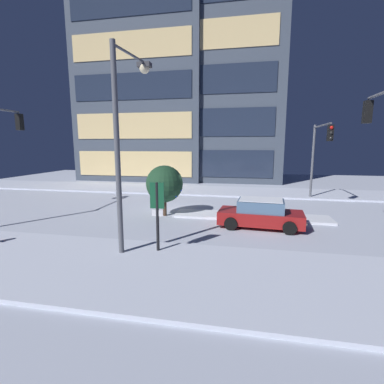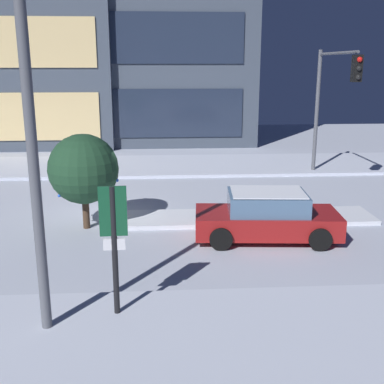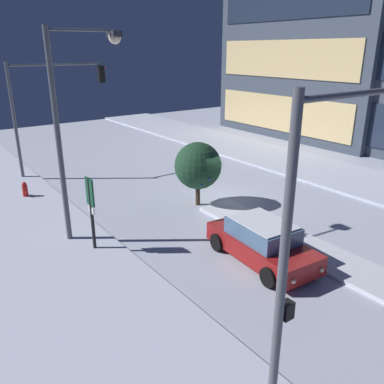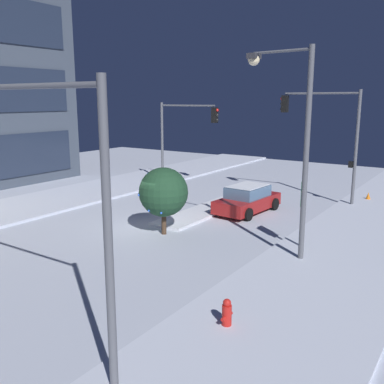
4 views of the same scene
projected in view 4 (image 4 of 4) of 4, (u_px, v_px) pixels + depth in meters
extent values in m
plane|color=silver|center=(151.00, 229.00, 20.34)|extent=(52.00, 52.00, 0.00)
cube|color=silver|center=(333.00, 266.00, 15.69)|extent=(52.00, 5.20, 0.14)
cube|color=silver|center=(36.00, 204.00, 24.96)|extent=(52.00, 5.20, 0.14)
cube|color=silver|center=(213.00, 208.00, 24.07)|extent=(9.00, 1.80, 0.14)
cube|color=maroon|center=(247.00, 203.00, 23.28)|extent=(4.38, 2.13, 0.66)
cube|color=slate|center=(248.00, 192.00, 23.16)|extent=(2.42, 1.80, 0.60)
cube|color=white|center=(248.00, 186.00, 23.09)|extent=(2.24, 1.67, 0.04)
sphere|color=#F9E5B2|center=(258.00, 195.00, 25.31)|extent=(0.16, 0.16, 0.16)
sphere|color=#F9E5B2|center=(276.00, 198.00, 24.56)|extent=(0.16, 0.16, 0.16)
cylinder|color=black|center=(247.00, 199.00, 24.95)|extent=(0.68, 0.27, 0.66)
cylinder|color=black|center=(275.00, 204.00, 23.85)|extent=(0.68, 0.27, 0.66)
cylinder|color=black|center=(219.00, 209.00, 22.80)|extent=(0.68, 0.27, 0.66)
cylinder|color=black|center=(248.00, 214.00, 21.70)|extent=(0.68, 0.27, 0.66)
cylinder|color=#565960|center=(162.00, 143.00, 31.19)|extent=(0.18, 0.18, 5.78)
cylinder|color=#565960|center=(187.00, 106.00, 29.44)|extent=(0.12, 4.38, 0.12)
cube|color=black|center=(215.00, 115.00, 28.37)|extent=(0.32, 0.36, 1.00)
sphere|color=red|center=(217.00, 110.00, 28.20)|extent=(0.20, 0.20, 0.20)
sphere|color=black|center=(217.00, 115.00, 28.26)|extent=(0.20, 0.20, 0.20)
sphere|color=black|center=(217.00, 120.00, 28.33)|extent=(0.20, 0.20, 0.20)
cylinder|color=#565960|center=(108.00, 245.00, 8.39)|extent=(0.18, 0.18, 6.44)
cylinder|color=#565960|center=(13.00, 87.00, 9.19)|extent=(0.12, 5.28, 0.12)
cylinder|color=#565960|center=(356.00, 149.00, 24.04)|extent=(0.18, 0.18, 6.52)
cylinder|color=#565960|center=(321.00, 93.00, 24.57)|extent=(0.12, 4.29, 0.12)
cube|color=black|center=(285.00, 104.00, 25.86)|extent=(0.32, 0.36, 1.00)
sphere|color=red|center=(282.00, 98.00, 25.90)|extent=(0.20, 0.20, 0.20)
sphere|color=black|center=(282.00, 104.00, 25.97)|extent=(0.20, 0.20, 0.20)
sphere|color=black|center=(282.00, 109.00, 26.04)|extent=(0.20, 0.20, 0.20)
cube|color=black|center=(351.00, 164.00, 24.34)|extent=(0.20, 0.24, 0.36)
cylinder|color=#565960|center=(306.00, 159.00, 15.48)|extent=(0.20, 0.20, 7.82)
cylinder|color=#565960|center=(282.00, 51.00, 15.43)|extent=(0.38, 2.32, 0.10)
cube|color=#333338|center=(254.00, 56.00, 16.19)|extent=(0.56, 0.36, 0.20)
sphere|color=#F9E5B2|center=(254.00, 60.00, 16.22)|extent=(0.44, 0.44, 0.44)
cylinder|color=red|center=(227.00, 318.00, 11.40)|extent=(0.26, 0.26, 0.70)
sphere|color=red|center=(227.00, 303.00, 11.31)|extent=(0.22, 0.22, 0.22)
cylinder|color=red|center=(223.00, 319.00, 11.24)|extent=(0.12, 0.10, 0.10)
cylinder|color=red|center=(230.00, 314.00, 11.54)|extent=(0.12, 0.10, 0.10)
cylinder|color=black|center=(302.00, 216.00, 17.33)|extent=(0.12, 0.12, 2.84)
cube|color=#144C2D|center=(304.00, 193.00, 17.14)|extent=(0.55, 0.08, 1.01)
cube|color=white|center=(303.00, 210.00, 17.28)|extent=(0.44, 0.07, 0.24)
cylinder|color=#473323|center=(164.00, 223.00, 19.53)|extent=(0.22, 0.22, 1.01)
sphere|color=#1E4228|center=(163.00, 192.00, 19.22)|extent=(2.21, 2.21, 2.21)
sphere|color=blue|center=(180.00, 196.00, 20.07)|extent=(0.10, 0.10, 0.10)
sphere|color=blue|center=(148.00, 174.00, 19.46)|extent=(0.10, 0.10, 0.10)
sphere|color=blue|center=(149.00, 211.00, 18.75)|extent=(0.10, 0.10, 0.10)
sphere|color=blue|center=(181.00, 204.00, 19.81)|extent=(0.10, 0.10, 0.10)
sphere|color=blue|center=(139.00, 194.00, 19.39)|extent=(0.10, 0.10, 0.10)
sphere|color=blue|center=(139.00, 195.00, 18.90)|extent=(0.10, 0.10, 0.10)
sphere|color=blue|center=(161.00, 213.00, 18.57)|extent=(0.10, 0.10, 0.10)
cone|color=orange|center=(368.00, 197.00, 25.88)|extent=(0.36, 0.36, 0.55)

